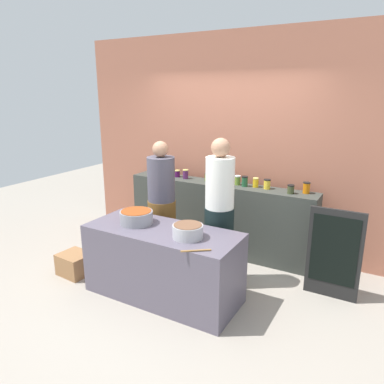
% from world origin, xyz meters
% --- Properties ---
extents(ground, '(12.00, 12.00, 0.00)m').
position_xyz_m(ground, '(0.00, 0.00, 0.00)').
color(ground, gray).
extents(storefront_wall, '(4.80, 0.12, 3.00)m').
position_xyz_m(storefront_wall, '(0.00, 1.45, 1.50)').
color(storefront_wall, '#A5624C').
rests_on(storefront_wall, ground).
extents(display_shelf, '(2.70, 0.36, 0.99)m').
position_xyz_m(display_shelf, '(0.00, 1.10, 0.50)').
color(display_shelf, '#373B36').
rests_on(display_shelf, ground).
extents(prep_table, '(1.70, 0.70, 0.79)m').
position_xyz_m(prep_table, '(0.00, -0.30, 0.40)').
color(prep_table, '#595261').
rests_on(prep_table, ground).
extents(preserve_jar_0, '(0.08, 0.08, 0.13)m').
position_xyz_m(preserve_jar_0, '(-1.06, 1.05, 1.06)').
color(preserve_jar_0, olive).
rests_on(preserve_jar_0, display_shelf).
extents(preserve_jar_1, '(0.09, 0.09, 0.14)m').
position_xyz_m(preserve_jar_1, '(-0.87, 1.16, 1.06)').
color(preserve_jar_1, '#B12D0F').
rests_on(preserve_jar_1, display_shelf).
extents(preserve_jar_2, '(0.08, 0.08, 0.10)m').
position_xyz_m(preserve_jar_2, '(-0.69, 1.14, 1.05)').
color(preserve_jar_2, '#441145').
rests_on(preserve_jar_2, display_shelf).
extents(preserve_jar_3, '(0.08, 0.08, 0.13)m').
position_xyz_m(preserve_jar_3, '(-0.53, 1.10, 1.06)').
color(preserve_jar_3, '#502151').
rests_on(preserve_jar_3, display_shelf).
extents(preserve_jar_4, '(0.07, 0.07, 0.11)m').
position_xyz_m(preserve_jar_4, '(-0.20, 1.15, 1.05)').
color(preserve_jar_4, '#5E891B').
rests_on(preserve_jar_4, display_shelf).
extents(preserve_jar_5, '(0.08, 0.08, 0.11)m').
position_xyz_m(preserve_jar_5, '(-0.10, 1.07, 1.05)').
color(preserve_jar_5, '#3B5C1F').
rests_on(preserve_jar_5, display_shelf).
extents(preserve_jar_6, '(0.08, 0.08, 0.12)m').
position_xyz_m(preserve_jar_6, '(0.05, 1.10, 1.06)').
color(preserve_jar_6, '#AB2E0C').
rests_on(preserve_jar_6, display_shelf).
extents(preserve_jar_7, '(0.09, 0.09, 0.14)m').
position_xyz_m(preserve_jar_7, '(0.15, 1.14, 1.07)').
color(preserve_jar_7, red).
rests_on(preserve_jar_7, display_shelf).
extents(preserve_jar_8, '(0.08, 0.08, 0.13)m').
position_xyz_m(preserve_jar_8, '(0.26, 1.15, 1.06)').
color(preserve_jar_8, olive).
rests_on(preserve_jar_8, display_shelf).
extents(preserve_jar_9, '(0.08, 0.08, 0.14)m').
position_xyz_m(preserve_jar_9, '(0.37, 1.11, 1.06)').
color(preserve_jar_9, '#205230').
rests_on(preserve_jar_9, display_shelf).
extents(preserve_jar_10, '(0.08, 0.08, 0.13)m').
position_xyz_m(preserve_jar_10, '(0.51, 1.15, 1.06)').
color(preserve_jar_10, gold).
rests_on(preserve_jar_10, display_shelf).
extents(preserve_jar_11, '(0.09, 0.09, 0.13)m').
position_xyz_m(preserve_jar_11, '(0.67, 1.13, 1.06)').
color(preserve_jar_11, gold).
rests_on(preserve_jar_11, display_shelf).
extents(preserve_jar_12, '(0.09, 0.09, 0.11)m').
position_xyz_m(preserve_jar_12, '(1.00, 1.06, 1.05)').
color(preserve_jar_12, '#3B4326').
rests_on(preserve_jar_12, display_shelf).
extents(preserve_jar_13, '(0.09, 0.09, 0.14)m').
position_xyz_m(preserve_jar_13, '(1.16, 1.17, 1.07)').
color(preserve_jar_13, '#CF690D').
rests_on(preserve_jar_13, display_shelf).
extents(cooking_pot_left, '(0.37, 0.37, 0.15)m').
position_xyz_m(cooking_pot_left, '(-0.35, -0.29, 0.86)').
color(cooking_pot_left, gray).
rests_on(cooking_pot_left, prep_table).
extents(cooking_pot_center, '(0.31, 0.31, 0.14)m').
position_xyz_m(cooking_pot_center, '(0.35, -0.36, 0.86)').
color(cooking_pot_center, '#B7B7BC').
rests_on(cooking_pot_center, prep_table).
extents(wooden_spoon, '(0.24, 0.19, 0.02)m').
position_xyz_m(wooden_spoon, '(0.58, -0.60, 0.80)').
color(wooden_spoon, '#9E703D').
rests_on(wooden_spoon, prep_table).
extents(cook_with_tongs, '(0.35, 0.35, 1.64)m').
position_xyz_m(cook_with_tongs, '(-0.41, 0.30, 0.74)').
color(cook_with_tongs, brown).
rests_on(cook_with_tongs, ground).
extents(cook_in_cap, '(0.34, 0.34, 1.73)m').
position_xyz_m(cook_in_cap, '(0.41, 0.26, 0.79)').
color(cook_in_cap, black).
rests_on(cook_in_cap, ground).
extents(bread_crate, '(0.40, 0.36, 0.27)m').
position_xyz_m(bread_crate, '(-1.24, -0.43, 0.13)').
color(bread_crate, '#986942').
rests_on(bread_crate, ground).
extents(chalkboard_sign, '(0.57, 0.05, 1.02)m').
position_xyz_m(chalkboard_sign, '(1.63, 0.60, 0.52)').
color(chalkboard_sign, black).
rests_on(chalkboard_sign, ground).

